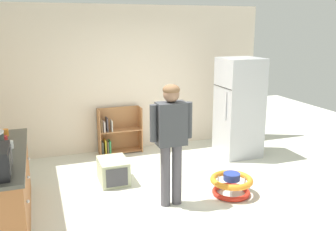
{
  "coord_description": "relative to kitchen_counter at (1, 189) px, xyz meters",
  "views": [
    {
      "loc": [
        -1.7,
        -4.39,
        2.34
      ],
      "look_at": [
        0.0,
        0.34,
        1.1
      ],
      "focal_mm": 39.43,
      "sensor_mm": 36.0,
      "label": 1
    }
  ],
  "objects": [
    {
      "name": "standing_person",
      "position": [
        2.07,
        -0.21,
        0.53
      ],
      "size": [
        0.57,
        0.22,
        1.63
      ],
      "color": "#524F57",
      "rests_on": "ground"
    },
    {
      "name": "white_cup",
      "position": [
        0.14,
        0.13,
        0.5
      ],
      "size": [
        0.08,
        0.08,
        0.09
      ],
      "primitive_type": "cylinder",
      "color": "white",
      "rests_on": "kitchen_counter"
    },
    {
      "name": "orange_cup",
      "position": [
        0.06,
        0.7,
        0.5
      ],
      "size": [
        0.08,
        0.08,
        0.09
      ],
      "primitive_type": "cylinder",
      "color": "orange",
      "rests_on": "kitchen_counter"
    },
    {
      "name": "ground_plane",
      "position": [
        2.2,
        -0.06,
        -0.45
      ],
      "size": [
        12.0,
        12.0,
        0.0
      ],
      "primitive_type": "plane",
      "color": "silver",
      "rests_on": "ground"
    },
    {
      "name": "baby_walker",
      "position": [
        2.97,
        -0.23,
        -0.29
      ],
      "size": [
        0.6,
        0.6,
        0.32
      ],
      "color": "red",
      "rests_on": "ground"
    },
    {
      "name": "bookshelf",
      "position": [
        1.84,
        2.09,
        -0.08
      ],
      "size": [
        0.8,
        0.28,
        0.85
      ],
      "color": "#B47748",
      "rests_on": "ground"
    },
    {
      "name": "red_cup",
      "position": [
        0.06,
        0.37,
        0.5
      ],
      "size": [
        0.08,
        0.08,
        0.09
      ],
      "primitive_type": "cylinder",
      "color": "red",
      "rests_on": "kitchen_counter"
    },
    {
      "name": "refrigerator",
      "position": [
        3.91,
        1.22,
        0.44
      ],
      "size": [
        0.73,
        0.68,
        1.78
      ],
      "color": "#B7BABF",
      "rests_on": "ground"
    },
    {
      "name": "pet_carrier",
      "position": [
        1.49,
        0.76,
        -0.27
      ],
      "size": [
        0.42,
        0.55,
        0.36
      ],
      "color": "beige",
      "rests_on": "ground"
    },
    {
      "name": "kitchen_counter",
      "position": [
        0.0,
        0.0,
        0.0
      ],
      "size": [
        0.65,
        2.04,
        0.9
      ],
      "color": "#A36236",
      "rests_on": "ground"
    },
    {
      "name": "back_wall",
      "position": [
        2.2,
        2.27,
        0.9
      ],
      "size": [
        5.2,
        0.06,
        2.7
      ],
      "primitive_type": "cube",
      "color": "beige",
      "rests_on": "ground"
    }
  ]
}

